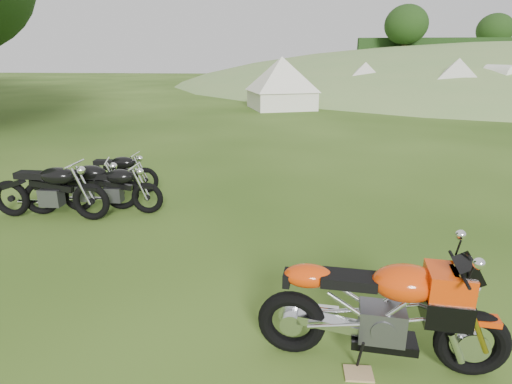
# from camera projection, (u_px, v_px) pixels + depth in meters

# --- Properties ---
(ground) EXTENTS (120.00, 120.00, 0.00)m
(ground) POSITION_uv_depth(u_px,v_px,m) (278.00, 263.00, 6.04)
(ground) COLOR #213D0D
(ground) RESTS_ON ground
(sport_motorcycle) EXTENTS (2.23, 0.76, 1.31)m
(sport_motorcycle) POSITION_uv_depth(u_px,v_px,m) (381.00, 302.00, 3.92)
(sport_motorcycle) COLOR red
(sport_motorcycle) RESTS_ON ground
(plywood_board) EXTENTS (0.27, 0.21, 0.02)m
(plywood_board) POSITION_uv_depth(u_px,v_px,m) (359.00, 374.00, 3.95)
(plywood_board) COLOR tan
(plywood_board) RESTS_ON ground
(vintage_moto_a) EXTENTS (2.12, 0.54, 1.11)m
(vintage_moto_a) POSITION_uv_depth(u_px,v_px,m) (49.00, 189.00, 7.53)
(vintage_moto_a) COLOR black
(vintage_moto_a) RESTS_ON ground
(vintage_moto_b) EXTENTS (2.02, 0.99, 1.04)m
(vintage_moto_b) POSITION_uv_depth(u_px,v_px,m) (81.00, 185.00, 7.86)
(vintage_moto_b) COLOR black
(vintage_moto_b) RESTS_ON ground
(vintage_moto_c) EXTENTS (1.85, 0.44, 0.97)m
(vintage_moto_c) POSITION_uv_depth(u_px,v_px,m) (112.00, 187.00, 7.84)
(vintage_moto_c) COLOR black
(vintage_moto_c) RESTS_ON ground
(vintage_moto_d) EXTENTS (1.73, 0.43, 0.91)m
(vintage_moto_d) POSITION_uv_depth(u_px,v_px,m) (117.00, 172.00, 9.02)
(vintage_moto_d) COLOR black
(vintage_moto_d) RESTS_ON ground
(tent_left) EXTENTS (3.92, 3.92, 2.67)m
(tent_left) POSITION_uv_depth(u_px,v_px,m) (282.00, 83.00, 22.66)
(tent_left) COLOR silver
(tent_left) RESTS_ON ground
(tent_mid) EXTENTS (3.02, 3.02, 2.44)m
(tent_mid) POSITION_uv_depth(u_px,v_px,m) (365.00, 80.00, 27.04)
(tent_mid) COLOR beige
(tent_mid) RESTS_ON ground
(tent_right) EXTENTS (3.68, 3.68, 2.61)m
(tent_right) POSITION_uv_depth(u_px,v_px,m) (456.00, 82.00, 23.98)
(tent_right) COLOR beige
(tent_right) RESTS_ON ground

